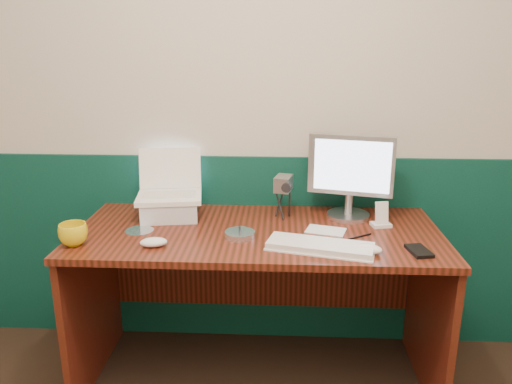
# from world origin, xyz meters

# --- Properties ---
(back_wall) EXTENTS (3.50, 0.04, 2.50)m
(back_wall) POSITION_xyz_m (0.00, 1.75, 1.25)
(back_wall) COLOR beige
(back_wall) RESTS_ON ground
(wainscot) EXTENTS (3.48, 0.02, 1.00)m
(wainscot) POSITION_xyz_m (0.00, 1.74, 0.50)
(wainscot) COLOR #073129
(wainscot) RESTS_ON ground
(desk) EXTENTS (1.60, 0.70, 0.75)m
(desk) POSITION_xyz_m (0.03, 1.38, 0.38)
(desk) COLOR #331609
(desk) RESTS_ON ground
(laptop_riser) EXTENTS (0.29, 0.25, 0.09)m
(laptop_riser) POSITION_xyz_m (-0.39, 1.53, 0.79)
(laptop_riser) COLOR silver
(laptop_riser) RESTS_ON desk
(laptop) EXTENTS (0.33, 0.27, 0.25)m
(laptop) POSITION_xyz_m (-0.39, 1.53, 0.96)
(laptop) COLOR white
(laptop) RESTS_ON laptop_riser
(monitor) EXTENTS (0.40, 0.20, 0.39)m
(monitor) POSITION_xyz_m (0.45, 1.58, 0.94)
(monitor) COLOR #BBBBC0
(monitor) RESTS_ON desk
(keyboard) EXTENTS (0.44, 0.23, 0.02)m
(keyboard) POSITION_xyz_m (0.29, 1.18, 0.76)
(keyboard) COLOR white
(keyboard) RESTS_ON desk
(mouse_right) EXTENTS (0.12, 0.09, 0.04)m
(mouse_right) POSITION_xyz_m (0.48, 1.15, 0.77)
(mouse_right) COLOR white
(mouse_right) RESTS_ON desk
(mouse_left) EXTENTS (0.12, 0.08, 0.04)m
(mouse_left) POSITION_xyz_m (-0.38, 1.17, 0.77)
(mouse_left) COLOR white
(mouse_left) RESTS_ON desk
(mug) EXTENTS (0.13, 0.13, 0.09)m
(mug) POSITION_xyz_m (-0.71, 1.17, 0.80)
(mug) COLOR yellow
(mug) RESTS_ON desk
(camcorder) EXTENTS (0.11, 0.13, 0.18)m
(camcorder) POSITION_xyz_m (0.14, 1.55, 0.84)
(camcorder) COLOR #A5A6AA
(camcorder) RESTS_ON desk
(cd_spindle) EXTENTS (0.13, 0.13, 0.03)m
(cd_spindle) POSITION_xyz_m (-0.04, 1.29, 0.76)
(cd_spindle) COLOR silver
(cd_spindle) RESTS_ON desk
(cd_loose_a) EXTENTS (0.13, 0.13, 0.00)m
(cd_loose_a) POSITION_xyz_m (-0.49, 1.35, 0.75)
(cd_loose_a) COLOR #B6BCC6
(cd_loose_a) RESTS_ON desk
(pen) EXTENTS (0.11, 0.08, 0.01)m
(pen) POSITION_xyz_m (0.47, 1.32, 0.75)
(pen) COLOR black
(pen) RESTS_ON desk
(papers) EXTENTS (0.19, 0.15, 0.00)m
(papers) POSITION_xyz_m (0.33, 1.38, 0.75)
(papers) COLOR white
(papers) RESTS_ON desk
(dock) EXTENTS (0.09, 0.08, 0.02)m
(dock) POSITION_xyz_m (0.58, 1.46, 0.76)
(dock) COLOR white
(dock) RESTS_ON desk
(music_player) EXTENTS (0.06, 0.04, 0.10)m
(music_player) POSITION_xyz_m (0.58, 1.46, 0.81)
(music_player) COLOR white
(music_player) RESTS_ON dock
(pda) EXTENTS (0.09, 0.13, 0.01)m
(pda) POSITION_xyz_m (0.68, 1.17, 0.76)
(pda) COLOR black
(pda) RESTS_ON desk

